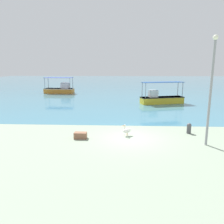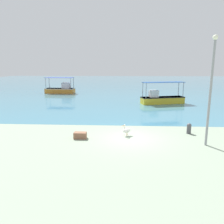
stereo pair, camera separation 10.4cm
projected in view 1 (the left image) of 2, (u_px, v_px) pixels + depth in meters
ground at (131, 138)px, 14.19m from camera, size 120.00×120.00×0.00m
harbor_water at (125, 83)px, 61.11m from camera, size 110.00×90.00×0.00m
fishing_boat_far_left at (60, 89)px, 37.73m from camera, size 5.09×2.20×2.71m
fishing_boat_near_right at (161, 98)px, 27.25m from camera, size 5.60×2.82×2.68m
pelican at (127, 130)px, 14.58m from camera, size 0.73×0.54×0.80m
lamp_post at (211, 86)px, 12.25m from camera, size 0.28×0.28×6.23m
mooring_bollard at (189, 128)px, 15.09m from camera, size 0.31×0.31×0.73m
cargo_crate at (80, 135)px, 14.05m from camera, size 0.80×0.46×0.41m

